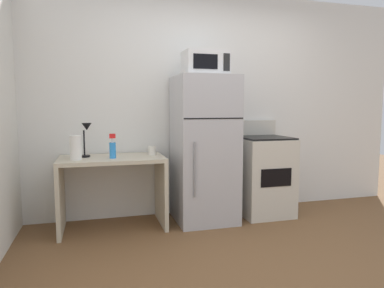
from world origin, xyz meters
name	(u,v)px	position (x,y,z in m)	size (l,w,h in m)	color
ground_plane	(280,268)	(0.00, 0.00, 0.00)	(12.00, 12.00, 0.00)	brown
wall_back_white	(211,104)	(0.00, 1.70, 1.30)	(5.00, 0.10, 2.60)	white
desk	(112,179)	(-1.21, 1.32, 0.52)	(1.07, 0.61, 0.75)	beige
desk_lamp	(86,134)	(-1.46, 1.38, 0.99)	(0.14, 0.12, 0.35)	black
spray_bottle	(113,149)	(-1.21, 1.22, 0.85)	(0.06, 0.06, 0.25)	#2D8CEA
coffee_mug	(152,151)	(-0.78, 1.37, 0.80)	(0.08, 0.08, 0.10)	white
paper_towel_roll	(76,148)	(-1.56, 1.21, 0.87)	(0.11, 0.11, 0.24)	white
refrigerator	(204,149)	(-0.22, 1.31, 0.80)	(0.64, 0.67, 1.60)	#B7B7BC
microwave	(205,64)	(-0.22, 1.28, 1.73)	(0.46, 0.35, 0.26)	silver
oven_range	(263,175)	(0.53, 1.33, 0.47)	(0.58, 0.61, 1.10)	beige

